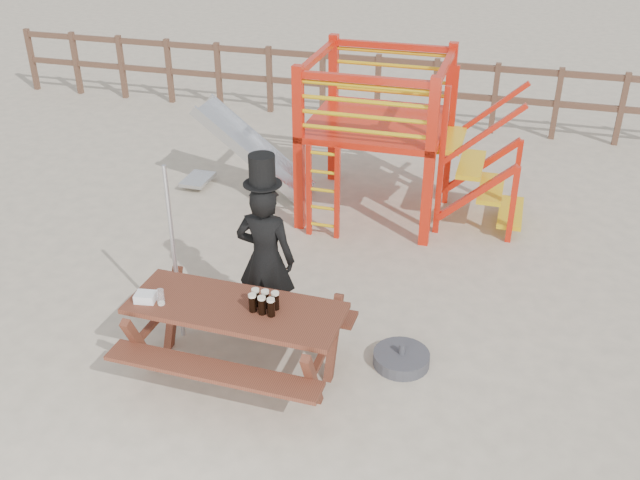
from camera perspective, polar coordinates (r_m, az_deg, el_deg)
The scene contains 10 objects.
ground at distance 6.82m, azimuth -3.93°, elevation -10.22°, with size 60.00×60.00×0.00m, color #C6B59A.
back_fence at distance 12.61m, azimuth 6.93°, elevation 12.33°, with size 15.09×0.09×1.20m.
playground_fort at distance 9.29m, azimuth 4.09°, elevation 8.53°, with size 4.71×1.84×2.10m.
picnic_table at distance 6.52m, azimuth -6.67°, elevation -7.26°, with size 1.96×1.37×0.75m.
man_with_hat at distance 6.89m, azimuth -4.37°, elevation -1.25°, with size 0.59×0.39×1.89m.
metal_pole at distance 6.86m, azimuth -11.59°, elevation -1.23°, with size 0.04×0.04×1.84m, color #B2B2B7.
parasol_base at distance 6.87m, azimuth 6.52°, elevation -9.40°, with size 0.54×0.54×0.23m.
paper_bag at distance 6.55m, azimuth -13.78°, elevation -4.46°, with size 0.18×0.14×0.08m, color white.
stout_pints at distance 6.24m, azimuth -4.53°, elevation -4.96°, with size 0.25×0.18×0.17m.
empty_glasses at distance 6.46m, azimuth -12.63°, elevation -4.53°, with size 0.07×0.07×0.15m.
Camera 1 is at (1.91, -4.94, 4.31)m, focal length 40.00 mm.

